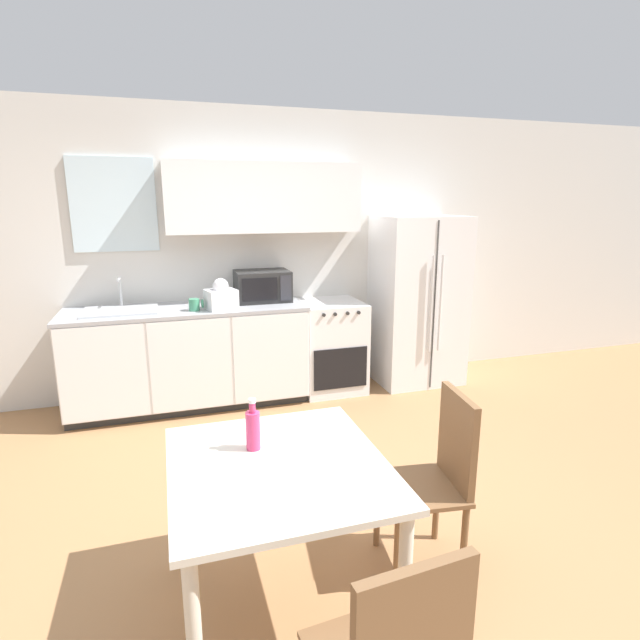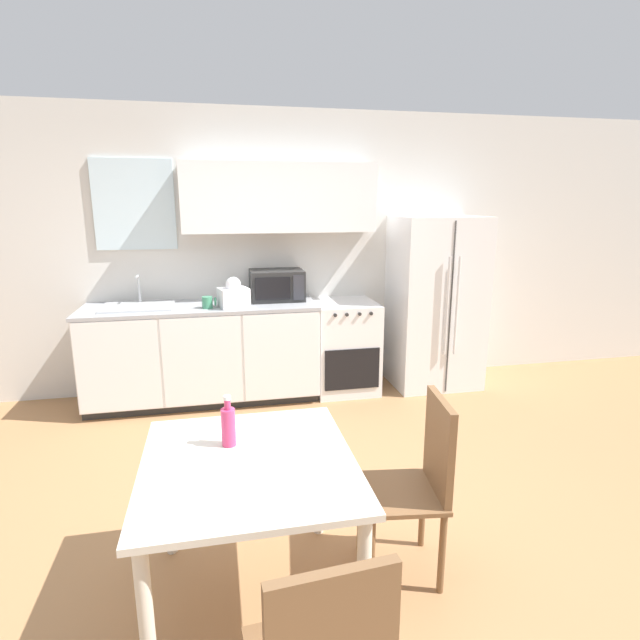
# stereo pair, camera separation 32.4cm
# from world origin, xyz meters

# --- Properties ---
(ground_plane) EXTENTS (12.00, 12.00, 0.00)m
(ground_plane) POSITION_xyz_m (0.00, 0.00, 0.00)
(ground_plane) COLOR #9E7047
(wall_back) EXTENTS (12.00, 0.38, 2.70)m
(wall_back) POSITION_xyz_m (0.03, 2.19, 1.44)
(wall_back) COLOR silver
(wall_back) RESTS_ON ground_plane
(kitchen_counter) EXTENTS (2.11, 0.67, 0.92)m
(kitchen_counter) POSITION_xyz_m (-0.52, 1.87, 0.47)
(kitchen_counter) COLOR #333333
(kitchen_counter) RESTS_ON ground_plane
(oven_range) EXTENTS (0.61, 0.65, 0.89)m
(oven_range) POSITION_xyz_m (0.84, 1.88, 0.44)
(oven_range) COLOR white
(oven_range) RESTS_ON ground_plane
(refrigerator) EXTENTS (0.85, 0.71, 1.70)m
(refrigerator) POSITION_xyz_m (1.78, 1.86, 0.85)
(refrigerator) COLOR white
(refrigerator) RESTS_ON ground_plane
(kitchen_sink) EXTENTS (0.61, 0.44, 0.27)m
(kitchen_sink) POSITION_xyz_m (-1.07, 1.88, 0.94)
(kitchen_sink) COLOR #B7BABC
(kitchen_sink) RESTS_ON kitchen_counter
(microwave) EXTENTS (0.50, 0.38, 0.29)m
(microwave) POSITION_xyz_m (0.19, 1.97, 1.07)
(microwave) COLOR #282828
(microwave) RESTS_ON kitchen_counter
(coffee_mug) EXTENTS (0.13, 0.09, 0.10)m
(coffee_mug) POSITION_xyz_m (-0.45, 1.72, 0.97)
(coffee_mug) COLOR #3F8C66
(coffee_mug) RESTS_ON kitchen_counter
(grocery_bag_0) EXTENTS (0.29, 0.27, 0.27)m
(grocery_bag_0) POSITION_xyz_m (-0.23, 1.72, 1.03)
(grocery_bag_0) COLOR white
(grocery_bag_0) RESTS_ON kitchen_counter
(dining_table) EXTENTS (0.93, 1.00, 0.74)m
(dining_table) POSITION_xyz_m (-0.27, -0.70, 0.63)
(dining_table) COLOR beige
(dining_table) RESTS_ON ground_plane
(dining_chair_side) EXTENTS (0.45, 0.45, 0.93)m
(dining_chair_side) POSITION_xyz_m (0.57, -0.65, 0.54)
(dining_chair_side) COLOR brown
(dining_chair_side) RESTS_ON ground_plane
(drink_bottle) EXTENTS (0.07, 0.07, 0.25)m
(drink_bottle) POSITION_xyz_m (-0.35, -0.54, 0.83)
(drink_bottle) COLOR #DB386B
(drink_bottle) RESTS_ON dining_table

